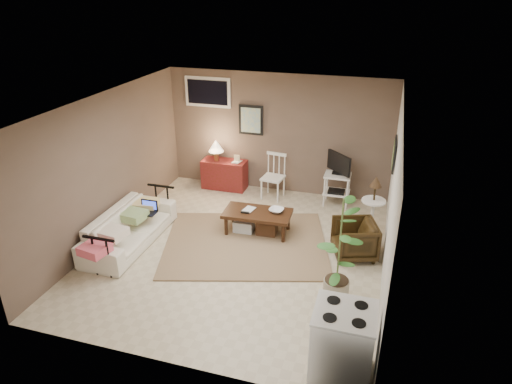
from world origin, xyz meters
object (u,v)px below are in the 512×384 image
(coffee_table, at_px, (257,221))
(red_console, at_px, (224,172))
(tv_stand, at_px, (338,178))
(armchair, at_px, (354,238))
(side_table, at_px, (374,199))
(spindle_chair, at_px, (273,178))
(sofa, at_px, (129,222))
(stove, at_px, (343,343))
(potted_plant, at_px, (340,248))

(coffee_table, height_order, red_console, red_console)
(tv_stand, relative_size, armchair, 1.61)
(coffee_table, relative_size, side_table, 1.08)
(spindle_chair, bearing_deg, sofa, -127.32)
(armchair, relative_size, stove, 0.76)
(tv_stand, xyz_separation_m, stove, (0.61, -4.22, -0.13))
(armchair, bearing_deg, coffee_table, -117.29)
(coffee_table, xyz_separation_m, red_console, (-1.20, 1.63, 0.12))
(red_console, height_order, tv_stand, red_console)
(sofa, height_order, stove, stove)
(tv_stand, relative_size, stove, 1.22)
(spindle_chair, distance_m, potted_plant, 3.37)
(coffee_table, bearing_deg, side_table, 15.67)
(sofa, relative_size, spindle_chair, 2.18)
(sofa, bearing_deg, tv_stand, -51.83)
(sofa, xyz_separation_m, armchair, (3.58, 0.65, -0.06))
(stove, bearing_deg, coffee_table, 123.02)
(sofa, bearing_deg, armchair, -79.68)
(spindle_chair, distance_m, armchair, 2.48)
(side_table, relative_size, armchair, 1.65)
(spindle_chair, relative_size, stove, 1.04)
(tv_stand, distance_m, potted_plant, 2.98)
(red_console, height_order, side_table, side_table)
(side_table, xyz_separation_m, potted_plant, (-0.34, -1.96, 0.16))
(potted_plant, height_order, stove, potted_plant)
(tv_stand, bearing_deg, stove, -81.85)
(sofa, bearing_deg, red_console, -15.84)
(sofa, xyz_separation_m, side_table, (3.80, 1.43, 0.28))
(sofa, distance_m, red_console, 2.64)
(side_table, bearing_deg, armchair, -105.51)
(stove, bearing_deg, side_table, 87.91)
(stove, bearing_deg, potted_plant, 99.84)
(tv_stand, distance_m, armchair, 1.85)
(spindle_chair, bearing_deg, stove, -66.06)
(spindle_chair, relative_size, potted_plant, 0.58)
(spindle_chair, relative_size, armchair, 1.38)
(coffee_table, relative_size, spindle_chair, 1.30)
(sofa, distance_m, side_table, 4.07)
(coffee_table, xyz_separation_m, tv_stand, (1.16, 1.51, 0.31))
(tv_stand, xyz_separation_m, potted_plant, (0.38, -2.95, 0.27))
(red_console, bearing_deg, sofa, -105.84)
(armchair, relative_size, potted_plant, 0.42)
(side_table, bearing_deg, tv_stand, 126.20)
(red_console, distance_m, stove, 5.26)
(side_table, distance_m, stove, 3.25)
(spindle_chair, distance_m, side_table, 2.21)
(sofa, bearing_deg, stove, -116.12)
(coffee_table, height_order, stove, stove)
(side_table, bearing_deg, coffee_table, -164.33)
(sofa, distance_m, spindle_chair, 3.00)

